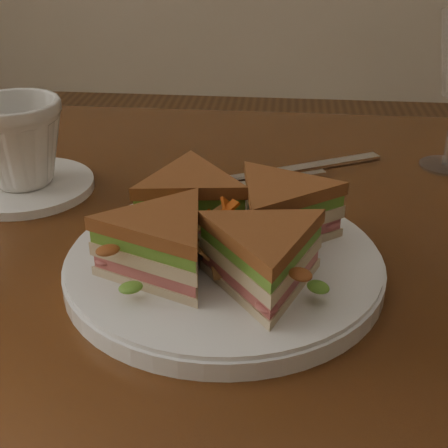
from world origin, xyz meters
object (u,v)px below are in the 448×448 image
object	(u,v)px
sandwich_wedges	(224,229)
knife	(297,169)
saucer	(26,186)
coffee_cup	(18,143)
spoon	(216,188)
table	(211,318)
plate	(224,266)

from	to	relation	value
sandwich_wedges	knife	bearing A→B (deg)	74.86
sandwich_wedges	saucer	distance (m)	0.29
knife	sandwich_wedges	bearing A→B (deg)	-133.08
saucer	coffee_cup	bearing A→B (deg)	0.00
spoon	saucer	bearing A→B (deg)	159.66
sandwich_wedges	coffee_cup	xyz separation A→B (m)	(-0.24, 0.15, 0.01)
knife	spoon	bearing A→B (deg)	-171.67
spoon	coffee_cup	xyz separation A→B (m)	(-0.21, -0.02, 0.05)
table	plate	xyz separation A→B (m)	(0.02, -0.07, 0.11)
plate	saucer	world-z (taller)	plate
plate	coffee_cup	size ratio (longest dim) A/B	2.73
plate	spoon	size ratio (longest dim) A/B	1.63
knife	saucer	bearing A→B (deg)	167.89
table	knife	world-z (taller)	knife
table	sandwich_wedges	bearing A→B (deg)	-72.80
plate	knife	size ratio (longest dim) A/B	1.42
plate	saucer	size ratio (longest dim) A/B	1.82
table	saucer	distance (m)	0.26
plate	sandwich_wedges	xyz separation A→B (m)	(-0.00, 0.00, 0.04)
plate	knife	xyz separation A→B (m)	(0.06, 0.24, -0.01)
table	coffee_cup	size ratio (longest dim) A/B	11.75
plate	spoon	world-z (taller)	plate
plate	sandwich_wedges	size ratio (longest dim) A/B	1.08
sandwich_wedges	knife	world-z (taller)	sandwich_wedges
table	sandwich_wedges	xyz separation A→B (m)	(0.02, -0.07, 0.14)
plate	saucer	bearing A→B (deg)	147.86
plate	coffee_cup	bearing A→B (deg)	147.86
spoon	knife	bearing A→B (deg)	10.61
spoon	knife	xyz separation A→B (m)	(0.09, 0.07, -0.00)
plate	table	bearing A→B (deg)	107.20
table	saucer	bearing A→B (deg)	158.66
sandwich_wedges	spoon	size ratio (longest dim) A/B	1.51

